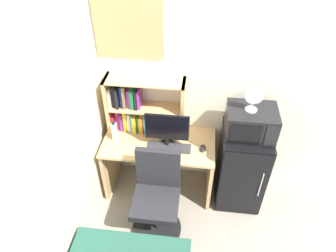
{
  "coord_description": "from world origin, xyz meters",
  "views": [
    {
      "loc": [
        -0.59,
        -2.63,
        2.9
      ],
      "look_at": [
        -0.87,
        -0.32,
        0.97
      ],
      "focal_mm": 33.05,
      "sensor_mm": 36.0,
      "label": 1
    }
  ],
  "objects_px": {
    "hutch_bookshelf": "(135,107)",
    "monitor": "(167,129)",
    "microwave": "(251,122)",
    "water_bottle": "(114,132)",
    "desk_fan": "(254,98)",
    "computer_mouse": "(203,148)",
    "mini_fridge": "(241,167)",
    "desk_chair": "(157,200)",
    "keyboard": "(169,147)",
    "wall_corkboard": "(129,29)"
  },
  "relations": [
    {
      "from": "desk_chair",
      "to": "hutch_bookshelf",
      "type": "bearing_deg",
      "value": 114.81
    },
    {
      "from": "computer_mouse",
      "to": "water_bottle",
      "type": "height_order",
      "value": "water_bottle"
    },
    {
      "from": "computer_mouse",
      "to": "mini_fridge",
      "type": "relative_size",
      "value": 0.11
    },
    {
      "from": "keyboard",
      "to": "microwave",
      "type": "bearing_deg",
      "value": 5.68
    },
    {
      "from": "keyboard",
      "to": "water_bottle",
      "type": "xyz_separation_m",
      "value": [
        -0.57,
        0.06,
        0.1
      ]
    },
    {
      "from": "monitor",
      "to": "desk_chair",
      "type": "relative_size",
      "value": 0.46
    },
    {
      "from": "wall_corkboard",
      "to": "microwave",
      "type": "bearing_deg",
      "value": -13.53
    },
    {
      "from": "wall_corkboard",
      "to": "monitor",
      "type": "bearing_deg",
      "value": -40.18
    },
    {
      "from": "monitor",
      "to": "wall_corkboard",
      "type": "height_order",
      "value": "wall_corkboard"
    },
    {
      "from": "computer_mouse",
      "to": "desk_chair",
      "type": "distance_m",
      "value": 0.68
    },
    {
      "from": "hutch_bookshelf",
      "to": "computer_mouse",
      "type": "height_order",
      "value": "hutch_bookshelf"
    },
    {
      "from": "wall_corkboard",
      "to": "mini_fridge",
      "type": "bearing_deg",
      "value": -13.67
    },
    {
      "from": "monitor",
      "to": "wall_corkboard",
      "type": "relative_size",
      "value": 0.69
    },
    {
      "from": "hutch_bookshelf",
      "to": "wall_corkboard",
      "type": "relative_size",
      "value": 1.25
    },
    {
      "from": "keyboard",
      "to": "microwave",
      "type": "height_order",
      "value": "microwave"
    },
    {
      "from": "desk_fan",
      "to": "wall_corkboard",
      "type": "distance_m",
      "value": 1.27
    },
    {
      "from": "keyboard",
      "to": "computer_mouse",
      "type": "relative_size",
      "value": 4.2
    },
    {
      "from": "water_bottle",
      "to": "wall_corkboard",
      "type": "xyz_separation_m",
      "value": [
        0.16,
        0.3,
        0.98
      ]
    },
    {
      "from": "water_bottle",
      "to": "hutch_bookshelf",
      "type": "bearing_deg",
      "value": 47.06
    },
    {
      "from": "keyboard",
      "to": "hutch_bookshelf",
      "type": "bearing_deg",
      "value": 145.81
    },
    {
      "from": "microwave",
      "to": "water_bottle",
      "type": "bearing_deg",
      "value": -179.41
    },
    {
      "from": "keyboard",
      "to": "computer_mouse",
      "type": "height_order",
      "value": "computer_mouse"
    },
    {
      "from": "microwave",
      "to": "wall_corkboard",
      "type": "distance_m",
      "value": 1.41
    },
    {
      "from": "keyboard",
      "to": "desk_fan",
      "type": "relative_size",
      "value": 1.81
    },
    {
      "from": "hutch_bookshelf",
      "to": "wall_corkboard",
      "type": "height_order",
      "value": "wall_corkboard"
    },
    {
      "from": "keyboard",
      "to": "mini_fridge",
      "type": "bearing_deg",
      "value": 5.45
    },
    {
      "from": "computer_mouse",
      "to": "mini_fridge",
      "type": "bearing_deg",
      "value": 7.3
    },
    {
      "from": "mini_fridge",
      "to": "water_bottle",
      "type": "bearing_deg",
      "value": -179.54
    },
    {
      "from": "computer_mouse",
      "to": "desk_fan",
      "type": "relative_size",
      "value": 0.43
    },
    {
      "from": "computer_mouse",
      "to": "desk_chair",
      "type": "bearing_deg",
      "value": -132.97
    },
    {
      "from": "water_bottle",
      "to": "desk_chair",
      "type": "bearing_deg",
      "value": -43.88
    },
    {
      "from": "mini_fridge",
      "to": "microwave",
      "type": "relative_size",
      "value": 2.01
    },
    {
      "from": "microwave",
      "to": "desk_fan",
      "type": "height_order",
      "value": "desk_fan"
    },
    {
      "from": "computer_mouse",
      "to": "microwave",
      "type": "xyz_separation_m",
      "value": [
        0.43,
        0.06,
        0.33
      ]
    },
    {
      "from": "water_bottle",
      "to": "desk_fan",
      "type": "xyz_separation_m",
      "value": [
        1.31,
        0.01,
        0.52
      ]
    },
    {
      "from": "hutch_bookshelf",
      "to": "monitor",
      "type": "xyz_separation_m",
      "value": [
        0.36,
        -0.23,
        -0.08
      ]
    },
    {
      "from": "monitor",
      "to": "computer_mouse",
      "type": "distance_m",
      "value": 0.42
    },
    {
      "from": "microwave",
      "to": "desk_chair",
      "type": "relative_size",
      "value": 0.49
    },
    {
      "from": "monitor",
      "to": "mini_fridge",
      "type": "distance_m",
      "value": 0.92
    },
    {
      "from": "keyboard",
      "to": "desk_chair",
      "type": "height_order",
      "value": "desk_chair"
    },
    {
      "from": "monitor",
      "to": "keyboard",
      "type": "relative_size",
      "value": 0.99
    },
    {
      "from": "hutch_bookshelf",
      "to": "microwave",
      "type": "bearing_deg",
      "value": -9.22
    },
    {
      "from": "computer_mouse",
      "to": "water_bottle",
      "type": "relative_size",
      "value": 0.45
    },
    {
      "from": "monitor",
      "to": "wall_corkboard",
      "type": "xyz_separation_m",
      "value": [
        -0.38,
        0.32,
        0.87
      ]
    },
    {
      "from": "computer_mouse",
      "to": "desk_fan",
      "type": "height_order",
      "value": "desk_fan"
    },
    {
      "from": "monitor",
      "to": "desk_fan",
      "type": "distance_m",
      "value": 0.87
    },
    {
      "from": "microwave",
      "to": "desk_chair",
      "type": "xyz_separation_m",
      "value": [
        -0.83,
        -0.5,
        -0.66
      ]
    },
    {
      "from": "desk_fan",
      "to": "water_bottle",
      "type": "bearing_deg",
      "value": -179.64
    },
    {
      "from": "keyboard",
      "to": "mini_fridge",
      "type": "relative_size",
      "value": 0.48
    },
    {
      "from": "hutch_bookshelf",
      "to": "desk_fan",
      "type": "relative_size",
      "value": 3.25
    }
  ]
}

